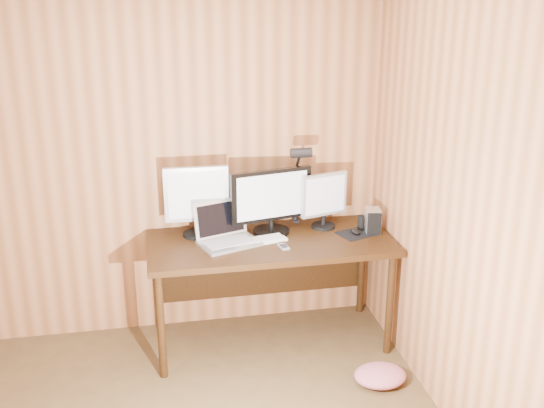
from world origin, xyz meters
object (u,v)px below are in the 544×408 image
object	(u,v)px
monitor_center	(271,200)
hard_drive	(373,220)
monitor_right	(324,199)
keyboard	(256,241)
monitor_left	(197,199)
speaker	(361,223)
mouse	(356,231)
desk_lamp	(299,174)
laptop	(225,233)
phone	(284,247)
desk	(269,253)

from	to	relation	value
monitor_center	hard_drive	bearing A→B (deg)	-20.35
monitor_right	keyboard	world-z (taller)	monitor_right
monitor_left	hard_drive	world-z (taller)	monitor_left
speaker	monitor_right	bearing A→B (deg)	156.14
monitor_center	monitor_left	bearing A→B (deg)	163.64
monitor_center	hard_drive	xyz separation A→B (m)	(0.68, -0.10, -0.15)
speaker	monitor_left	bearing A→B (deg)	173.82
monitor_center	mouse	size ratio (longest dim) A/B	5.41
mouse	speaker	bearing A→B (deg)	41.15
hard_drive	speaker	world-z (taller)	hard_drive
desk_lamp	laptop	bearing A→B (deg)	-151.48
laptop	desk_lamp	bearing A→B (deg)	1.65
keyboard	laptop	bearing A→B (deg)	153.16
laptop	keyboard	bearing A→B (deg)	-33.00
monitor_right	keyboard	bearing A→B (deg)	-176.32
monitor_right	hard_drive	world-z (taller)	monitor_right
phone	speaker	size ratio (longest dim) A/B	0.99
phone	monitor_left	bearing A→B (deg)	137.18
mouse	speaker	world-z (taller)	speaker
desk	monitor_left	distance (m)	0.60
speaker	phone	bearing A→B (deg)	-161.36
keyboard	speaker	bearing A→B (deg)	-7.07
laptop	mouse	bearing A→B (deg)	-21.00
monitor_center	laptop	distance (m)	0.38
monitor_center	mouse	world-z (taller)	monitor_center
mouse	phone	distance (m)	0.54
monitor_center	phone	xyz separation A→B (m)	(0.03, -0.27, -0.22)
mouse	monitor_left	bearing A→B (deg)	164.09
monitor_left	speaker	world-z (taller)	monitor_left
desk_lamp	speaker	bearing A→B (deg)	-15.65
keyboard	mouse	xyz separation A→B (m)	(0.68, 0.02, 0.01)
keyboard	desk_lamp	bearing A→B (deg)	23.29
phone	desk_lamp	size ratio (longest dim) A/B	0.17
monitor_left	speaker	xyz separation A→B (m)	(1.10, -0.12, -0.20)
hard_drive	desk_lamp	distance (m)	0.59
hard_drive	phone	world-z (taller)	hard_drive
mouse	desk_lamp	world-z (taller)	desk_lamp
monitor_left	hard_drive	xyz separation A→B (m)	(1.17, -0.15, -0.18)
monitor_center	hard_drive	world-z (taller)	monitor_center
monitor_left	desk_lamp	distance (m)	0.71
monitor_center	laptop	size ratio (longest dim) A/B	1.28
monitor_right	speaker	bearing A→B (deg)	-39.76
desk	mouse	world-z (taller)	mouse
monitor_right	speaker	distance (m)	0.30
monitor_center	laptop	bearing A→B (deg)	-173.56
hard_drive	speaker	size ratio (longest dim) A/B	1.50
monitor_left	hard_drive	size ratio (longest dim) A/B	2.97
keyboard	monitor_left	bearing A→B (deg)	138.77
monitor_left	phone	distance (m)	0.66
monitor_right	mouse	world-z (taller)	monitor_right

